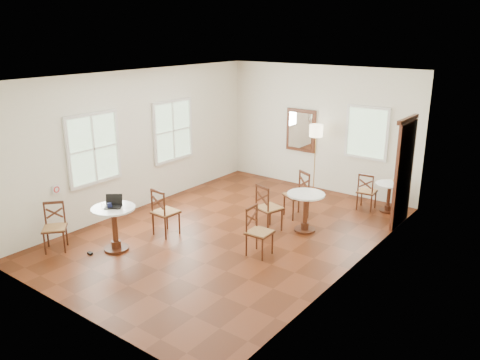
% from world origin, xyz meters
% --- Properties ---
extents(ground, '(7.00, 7.00, 0.00)m').
position_xyz_m(ground, '(0.00, 0.00, 0.00)').
color(ground, '#5B250F').
rests_on(ground, ground).
extents(room_shell, '(5.02, 7.02, 3.01)m').
position_xyz_m(room_shell, '(-0.06, 0.27, 1.89)').
color(room_shell, white).
rests_on(room_shell, ground).
extents(cafe_table_near, '(0.77, 0.77, 0.81)m').
position_xyz_m(cafe_table_near, '(-1.17, -1.84, 0.50)').
color(cafe_table_near, '#431F10').
rests_on(cafe_table_near, ground).
extents(cafe_table_mid, '(0.73, 0.73, 0.77)m').
position_xyz_m(cafe_table_mid, '(1.10, 0.95, 0.48)').
color(cafe_table_mid, '#431F10').
rests_on(cafe_table_mid, ground).
extents(cafe_table_back, '(0.60, 0.60, 0.64)m').
position_xyz_m(cafe_table_back, '(2.02, 2.96, 0.39)').
color(cafe_table_back, '#431F10').
rests_on(cafe_table_back, ground).
extents(chair_near_a, '(0.45, 0.45, 0.94)m').
position_xyz_m(chair_near_a, '(-0.94, -0.83, 0.47)').
color(chair_near_a, '#431F10').
rests_on(chair_near_a, ground).
extents(chair_near_b, '(0.56, 0.56, 0.87)m').
position_xyz_m(chair_near_b, '(-2.04, -2.48, 0.43)').
color(chair_near_b, '#431F10').
rests_on(chair_near_b, ground).
extents(chair_mid_a, '(0.54, 0.54, 0.95)m').
position_xyz_m(chair_mid_a, '(0.51, 0.53, 0.47)').
color(chair_mid_a, '#431F10').
rests_on(chair_mid_a, ground).
extents(chair_mid_b, '(0.42, 0.42, 0.87)m').
position_xyz_m(chair_mid_b, '(0.97, -0.46, 0.44)').
color(chair_mid_b, '#431F10').
rests_on(chair_mid_b, ground).
extents(chair_back_a, '(0.42, 0.42, 0.83)m').
position_xyz_m(chair_back_a, '(1.58, 2.80, 0.41)').
color(chair_back_a, '#431F10').
rests_on(chair_back_a, ground).
extents(chair_back_b, '(0.60, 0.60, 0.96)m').
position_xyz_m(chair_back_b, '(0.59, 1.52, 0.48)').
color(chair_back_b, '#431F10').
rests_on(chair_back_b, ground).
extents(floor_lamp, '(0.32, 0.32, 1.66)m').
position_xyz_m(floor_lamp, '(0.09, 3.15, 1.40)').
color(floor_lamp, '#BF8C3F').
rests_on(floor_lamp, ground).
extents(laptop, '(0.37, 0.37, 0.21)m').
position_xyz_m(laptop, '(-1.20, -1.80, 0.86)').
color(laptop, black).
rests_on(laptop, cafe_table_near).
extents(mouse, '(0.10, 0.08, 0.04)m').
position_xyz_m(mouse, '(-1.05, -1.86, 0.83)').
color(mouse, black).
rests_on(mouse, cafe_table_near).
extents(navy_mug, '(0.12, 0.08, 0.09)m').
position_xyz_m(navy_mug, '(-1.20, -1.89, 0.86)').
color(navy_mug, '#0F1335').
rests_on(navy_mug, cafe_table_near).
extents(water_glass, '(0.07, 0.07, 0.11)m').
position_xyz_m(water_glass, '(-1.25, -1.98, 0.87)').
color(water_glass, white).
rests_on(water_glass, cafe_table_near).
extents(power_adapter, '(0.10, 0.06, 0.04)m').
position_xyz_m(power_adapter, '(-1.39, -2.25, 0.02)').
color(power_adapter, black).
rests_on(power_adapter, ground).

